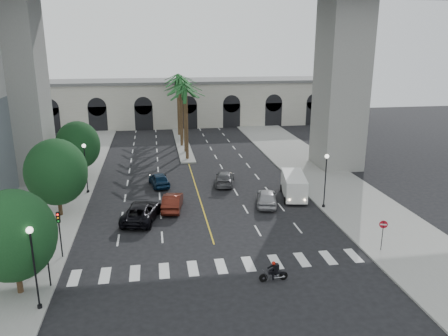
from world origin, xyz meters
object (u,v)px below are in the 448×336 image
cargo_van (294,185)px  lamp_post_left_near (34,261)px  car_c (141,212)px  car_d (225,178)px  car_a (267,197)px  pedestrian_b (19,215)px  pedestrian_a (21,228)px  motorcycle_rider (274,272)px  traffic_signal_far (59,227)px  car_b (173,202)px  car_e (159,180)px  lamp_post_right (326,176)px  lamp_post_left_far (85,164)px  traffic_signal_near (47,252)px  do_not_enter_sign (383,229)px

cargo_van → lamp_post_left_near: bearing=-130.9°
car_c → car_d: bearing=-121.6°
car_a → pedestrian_b: (-22.24, -1.61, 0.23)m
pedestrian_a → car_d: bearing=29.0°
car_c → motorcycle_rider: bearing=140.3°
traffic_signal_far → car_b: bearing=45.3°
motorcycle_rider → pedestrian_a: (-18.28, 9.15, 0.47)m
car_e → lamp_post_right: bearing=137.7°
motorcycle_rider → pedestrian_a: size_ratio=1.03×
lamp_post_left_far → motorcycle_rider: lamp_post_left_far is taller
traffic_signal_near → cargo_van: traffic_signal_near is taller
car_d → pedestrian_a: (-18.35, -11.69, 0.39)m
motorcycle_rider → car_a: size_ratio=0.42×
lamp_post_right → motorcycle_rider: lamp_post_right is taller
lamp_post_right → traffic_signal_far: 23.62m
traffic_signal_near → car_c: traffic_signal_near is taller
pedestrian_a → cargo_van: bearing=10.7°
lamp_post_right → car_d: lamp_post_right is taller
lamp_post_left_far → car_a: (17.65, -6.25, -2.42)m
car_d → pedestrian_a: bearing=44.9°
cargo_van → car_c: bearing=-156.1°
pedestrian_a → lamp_post_left_far: bearing=67.8°
lamp_post_right → car_d: (-8.13, 8.84, -2.49)m
motorcycle_rider → pedestrian_a: pedestrian_a is taller
lamp_post_left_near → motorcycle_rider: 14.86m
traffic_signal_near → car_b: traffic_signal_near is taller
pedestrian_a → pedestrian_b: (-0.92, 2.99, -0.09)m
car_b → motorcycle_rider: bearing=122.0°
car_a → car_d: size_ratio=0.93×
traffic_signal_near → pedestrian_b: bearing=113.8°
motorcycle_rider → car_d: (0.07, 20.84, 0.08)m
do_not_enter_sign → pedestrian_a: bearing=-171.9°
traffic_signal_near → motorcycle_rider: traffic_signal_near is taller
pedestrian_b → car_e: bearing=63.8°
lamp_post_right → cargo_van: lamp_post_right is taller
lamp_post_left_near → pedestrian_a: bearing=109.9°
traffic_signal_near → do_not_enter_sign: (23.63, 1.30, -0.68)m
lamp_post_right → motorcycle_rider: 14.76m
car_e → car_c: bearing=68.6°
car_b → car_c: (-2.86, -2.15, 0.02)m
car_d → traffic_signal_far: bearing=58.9°
cargo_van → pedestrian_a: 25.34m
car_a → cargo_van: (3.24, 1.62, 0.53)m
car_c → car_e: size_ratio=1.31×
traffic_signal_far → lamp_post_left_near: bearing=-90.9°
car_a → do_not_enter_sign: do_not_enter_sign is taller
cargo_van → do_not_enter_sign: (2.83, -12.56, 0.51)m
cargo_van → pedestrian_b: cargo_van is taller
traffic_signal_far → pedestrian_a: (-3.78, 3.65, -1.40)m
motorcycle_rider → car_d: car_d is taller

